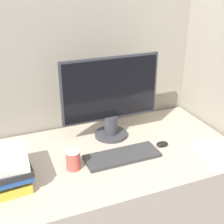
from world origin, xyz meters
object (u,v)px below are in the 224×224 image
object	(u,v)px
keyboard	(122,156)
monitor	(111,99)
coffee_cup	(73,159)
book_stack	(7,168)
mouse	(162,144)

from	to	relation	value
keyboard	monitor	bearing A→B (deg)	82.03
coffee_cup	book_stack	size ratio (longest dim) A/B	0.37
mouse	coffee_cup	bearing A→B (deg)	-177.64
monitor	mouse	bearing A→B (deg)	-44.84
keyboard	book_stack	bearing A→B (deg)	179.04
coffee_cup	book_stack	world-z (taller)	book_stack
keyboard	book_stack	size ratio (longest dim) A/B	1.42
monitor	coffee_cup	world-z (taller)	monitor
mouse	monitor	bearing A→B (deg)	135.16
monitor	keyboard	bearing A→B (deg)	-97.97
book_stack	mouse	bearing A→B (deg)	1.01
mouse	book_stack	xyz separation A→B (m)	(-0.87, -0.02, 0.07)
monitor	book_stack	bearing A→B (deg)	-158.87
book_stack	monitor	bearing A→B (deg)	21.13
coffee_cup	book_stack	distance (m)	0.32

